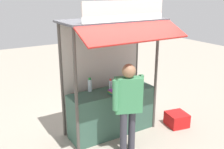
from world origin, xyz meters
TOP-DOWN VIEW (x-y plane):
  - ground_plane at (0.00, 0.00)m, footprint 20.00×20.00m
  - stall_counter at (0.00, 0.00)m, footprint 1.81×0.56m
  - stall_structure at (0.00, 0.10)m, footprint 2.01×1.43m
  - water_bottle_right at (-0.39, 0.22)m, footprint 0.08×0.08m
  - water_bottle_far_left at (-0.00, 0.06)m, footprint 0.07×0.07m
  - water_bottle_front_left at (0.16, 0.02)m, footprint 0.06×0.06m
  - magazine_stack_front_right at (0.48, -0.13)m, footprint 0.25×0.30m
  - magazine_stack_back_left at (-0.02, -0.20)m, footprint 0.26×0.30m
  - banana_bunch_rightmost at (-0.63, -0.38)m, footprint 0.09×0.10m
  - banana_bunch_leftmost at (0.57, -0.38)m, footprint 0.10×0.10m
  - vendor_person at (-0.11, -0.73)m, footprint 0.65×0.37m
  - plastic_crate at (1.39, -0.51)m, footprint 0.50×0.50m

SIDE VIEW (x-z plane):
  - ground_plane at x=0.00m, z-range 0.00..0.00m
  - plastic_crate at x=1.39m, z-range 0.00..0.30m
  - stall_counter at x=0.00m, z-range 0.00..0.95m
  - magazine_stack_back_left at x=-0.02m, z-range 0.95..1.03m
  - magazine_stack_front_right at x=0.48m, z-range 0.95..1.04m
  - vendor_person at x=-0.11m, z-range 0.17..1.88m
  - water_bottle_front_left at x=0.16m, z-range 0.94..1.17m
  - water_bottle_far_left at x=0.00m, z-range 0.94..1.18m
  - water_bottle_right at x=-0.39m, z-range 0.94..1.22m
  - stall_structure at x=0.00m, z-range 0.26..3.00m
  - banana_bunch_leftmost at x=0.57m, z-range 1.98..2.21m
  - banana_bunch_rightmost at x=-0.63m, z-range 2.00..2.22m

